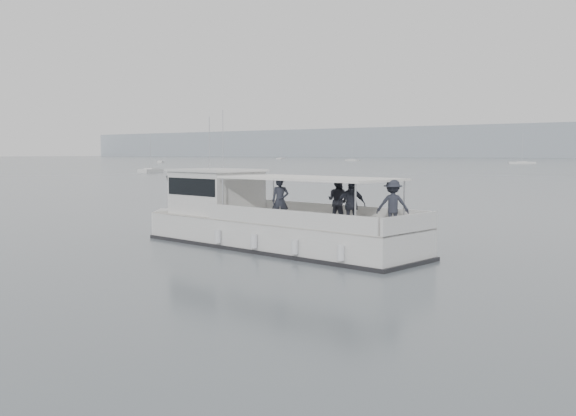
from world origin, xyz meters
The scene contains 3 objects.
ground centered at (0.00, 0.00, 0.00)m, with size 1400.00×1400.00×0.00m, color slate.
tour_boat centered at (-3.98, 2.48, 0.95)m, with size 13.94×4.72×5.80m.
moored_fleet centered at (-41.34, 209.75, 0.36)m, with size 444.72×310.10×11.08m.
Camera 1 is at (12.45, -17.21, 3.70)m, focal length 40.00 mm.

